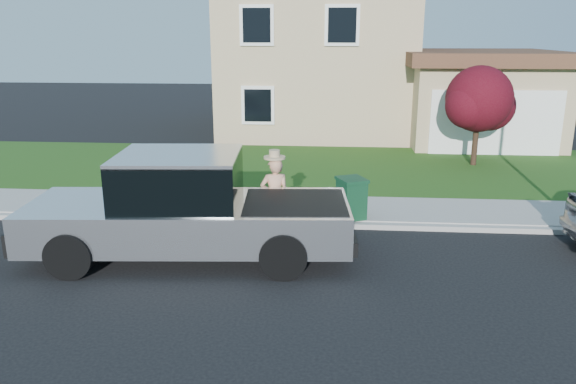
% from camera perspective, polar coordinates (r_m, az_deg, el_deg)
% --- Properties ---
extents(ground, '(80.00, 80.00, 0.00)m').
position_cam_1_polar(ground, '(10.36, 0.17, -8.85)').
color(ground, black).
rests_on(ground, ground).
extents(curb, '(40.00, 0.20, 0.12)m').
position_cam_1_polar(curb, '(13.00, 5.56, -3.38)').
color(curb, gray).
rests_on(curb, ground).
extents(sidewalk, '(40.00, 2.00, 0.15)m').
position_cam_1_polar(sidewalk, '(14.04, 5.50, -1.84)').
color(sidewalk, gray).
rests_on(sidewalk, ground).
extents(lawn, '(40.00, 7.00, 0.10)m').
position_cam_1_polar(lawn, '(18.39, 5.31, 2.35)').
color(lawn, '#1C4714').
rests_on(lawn, ground).
extents(house, '(14.00, 11.30, 6.85)m').
position_cam_1_polar(house, '(25.79, 6.03, 13.21)').
color(house, tan).
rests_on(house, ground).
extents(pickup_truck, '(6.57, 2.68, 2.11)m').
position_cam_1_polar(pickup_truck, '(11.17, -10.17, -1.81)').
color(pickup_truck, black).
rests_on(pickup_truck, ground).
extents(woman, '(0.72, 0.56, 1.92)m').
position_cam_1_polar(woman, '(12.24, -1.35, -0.36)').
color(woman, tan).
rests_on(woman, ground).
extents(ornamental_tree, '(2.36, 2.13, 3.24)m').
position_cam_1_polar(ornamental_tree, '(19.36, 18.91, 8.64)').
color(ornamental_tree, black).
rests_on(ornamental_tree, lawn).
extents(trash_bin, '(0.81, 0.85, 0.96)m').
position_cam_1_polar(trash_bin, '(13.13, 6.45, -0.59)').
color(trash_bin, '#0E351E').
rests_on(trash_bin, sidewalk).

